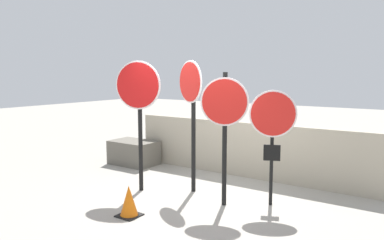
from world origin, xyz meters
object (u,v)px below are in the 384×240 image
stop_sign_0 (139,98)px  stop_sign_1 (191,99)px  storage_crate (134,153)px  stop_sign_3 (273,123)px  traffic_cone_0 (129,201)px  stop_sign_2 (224,115)px

stop_sign_0 → stop_sign_1: size_ratio=1.00×
storage_crate → stop_sign_1: bearing=-22.6°
stop_sign_0 → stop_sign_1: bearing=15.3°
stop_sign_3 → storage_crate: stop_sign_3 is taller
traffic_cone_0 → stop_sign_2: bearing=51.2°
stop_sign_3 → stop_sign_1: bearing=159.7°
stop_sign_2 → storage_crate: 3.74m
traffic_cone_0 → storage_crate: 3.42m
stop_sign_0 → stop_sign_2: (1.71, 0.19, -0.22)m
stop_sign_1 → stop_sign_2: size_ratio=1.10×
stop_sign_1 → stop_sign_2: bearing=5.5°
stop_sign_1 → traffic_cone_0: bearing=-68.8°
stop_sign_3 → traffic_cone_0: stop_sign_3 is taller
traffic_cone_0 → stop_sign_1: bearing=85.7°
traffic_cone_0 → storage_crate: storage_crate is taller
stop_sign_0 → stop_sign_3: size_ratio=1.26×
stop_sign_2 → stop_sign_3: size_ratio=1.15×
stop_sign_0 → stop_sign_2: stop_sign_0 is taller
stop_sign_2 → storage_crate: stop_sign_2 is taller
stop_sign_0 → stop_sign_3: (2.37, 0.63, -0.35)m
stop_sign_3 → storage_crate: 4.18m
stop_sign_2 → stop_sign_3: stop_sign_2 is taller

